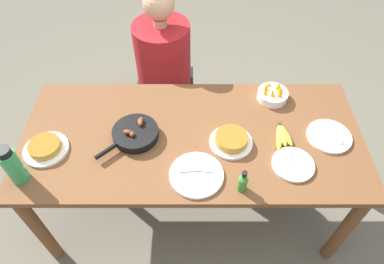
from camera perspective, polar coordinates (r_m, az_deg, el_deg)
The scene contains 13 objects.
ground_plane at distance 2.49m, azimuth 0.00°, elevation -11.93°, with size 14.00×14.00×0.00m, color #666051.
dining_table at distance 1.93m, azimuth 0.00°, elevation -2.47°, with size 1.85×0.83×0.77m.
banana_bunch at distance 1.89m, azimuth 14.79°, elevation -0.54°, with size 0.11×0.19×0.04m.
skillet at distance 1.85m, azimuth -9.49°, elevation -0.28°, with size 0.31×0.30×0.08m.
frittata_plate_center at distance 1.81m, azimuth 6.55°, elevation -1.37°, with size 0.23×0.23×0.06m.
frittata_plate_side at distance 1.93m, azimuth -23.25°, elevation -2.42°, with size 0.23×0.23×0.05m.
empty_plate_near_front at distance 1.98m, azimuth 21.88°, elevation -0.66°, with size 0.24×0.24×0.02m.
empty_plate_far_left at distance 1.80m, azimuth 16.49°, elevation -5.21°, with size 0.21×0.21×0.02m.
empty_plate_far_right at distance 1.69m, azimuth 0.74°, elevation -7.14°, with size 0.27×0.27×0.02m.
fruit_bowl_mango at distance 2.08m, azimuth 13.32°, elevation 6.17°, with size 0.18×0.18×0.11m.
water_bottle at distance 1.81m, azimuth -27.68°, elevation -4.99°, with size 0.08×0.08×0.23m.
hot_sauce_bottle at distance 1.63m, azimuth 8.49°, elevation -8.22°, with size 0.05×0.05×0.14m.
person_figure at distance 2.56m, azimuth -4.51°, elevation 8.06°, with size 0.42×0.42×1.23m.
Camera 1 is at (-0.00, -1.18, 2.20)m, focal length 32.00 mm.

